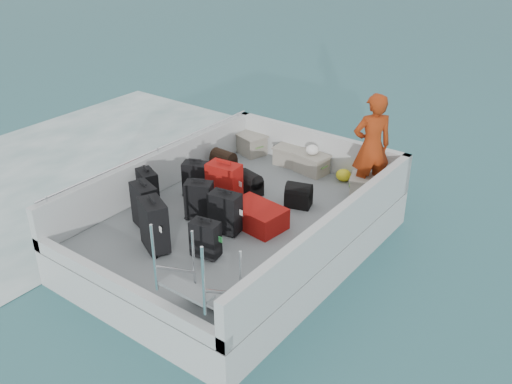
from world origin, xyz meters
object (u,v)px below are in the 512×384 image
Objects in this scene: suitcase_5 at (224,185)px; suitcase_3 at (154,226)px; crate_0 at (250,144)px; suitcase_8 at (257,216)px; crate_1 at (290,157)px; crate_2 at (312,164)px; suitcase_7 at (225,213)px; suitcase_0 at (145,206)px; crate_3 at (369,189)px; suitcase_6 at (206,240)px; suitcase_1 at (148,189)px; suitcase_2 at (196,179)px; suitcase_4 at (199,201)px; passenger at (372,147)px.

suitcase_3 is at bearing -94.98° from suitcase_5.
suitcase_5 is 1.21× the size of crate_0.
suitcase_8 is 2.37m from crate_1.
crate_1 is at bearing 0.00° from crate_0.
crate_2 is at bearing -2.07° from crate_0.
suitcase_7 is at bearing -56.15° from suitcase_5.
suitcase_0 is 0.66m from suitcase_3.
suitcase_7 reaches higher than crate_2.
suitcase_0 is 3.30m from crate_1.
suitcase_0 is at bearing 174.26° from suitcase_3.
suitcase_0 reaches higher than suitcase_8.
crate_1 is 0.87× the size of crate_3.
suitcase_8 is (0.28, 0.43, -0.16)m from suitcase_7.
suitcase_1 is at bearing 150.89° from suitcase_6.
suitcase_7 is at bearing 49.09° from suitcase_0.
crate_0 is at bearing 106.43° from suitcase_6.
suitcase_1 is 1.04× the size of crate_3.
suitcase_2 is 2.94m from crate_3.
suitcase_2 is at bearing -119.14° from crate_2.
suitcase_3 is 1.05m from suitcase_4.
suitcase_1 is 3.70m from crate_3.
crate_3 is (1.85, 2.21, -0.13)m from suitcase_4.
suitcase_0 is 1.38m from suitcase_5.
suitcase_6 is 3.42m from crate_1.
suitcase_7 reaches higher than crate_3.
crate_2 is (0.50, 1.93, -0.20)m from suitcase_5.
suitcase_1 is at bearing -147.71° from suitcase_5.
crate_0 is at bearing 83.90° from suitcase_4.
crate_2 is (0.53, 2.51, -0.15)m from suitcase_4.
suitcase_2 reaches higher than crate_0.
crate_3 is at bearing 59.17° from suitcase_6.
suitcase_7 is (1.53, 0.13, 0.01)m from suitcase_1.
suitcase_2 is at bearing -79.18° from crate_0.
suitcase_3 is 1.37× the size of crate_2.
crate_2 is 1.36m from crate_3.
suitcase_4 is at bearing 120.10° from suitcase_3.
suitcase_7 is (0.56, -0.66, -0.04)m from suitcase_5.
suitcase_0 is 1.25m from suitcase_2.
suitcase_2 is at bearing 112.55° from suitcase_0.
suitcase_8 is at bearing 56.92° from suitcase_0.
suitcase_2 is 0.34× the size of passenger.
suitcase_2 is 0.83× the size of suitcase_5.
crate_3 is (0.99, 1.85, 0.02)m from suitcase_8.
suitcase_8 is 0.47× the size of passenger.
crate_0 is 1.14× the size of crate_1.
suitcase_5 is 0.41× the size of passenger.
suitcase_1 is 1.04× the size of crate_0.
suitcase_8 is (1.35, 1.06, -0.19)m from suitcase_0.
suitcase_6 is 0.92× the size of crate_0.
suitcase_4 is 0.95m from suitcase_8.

